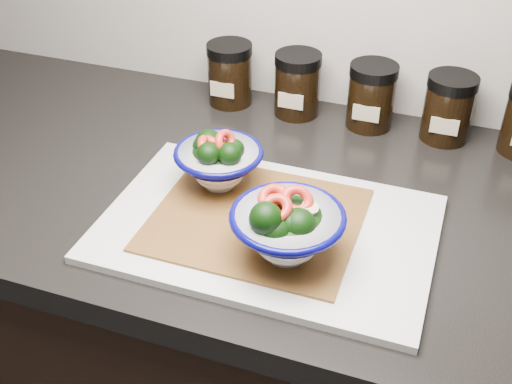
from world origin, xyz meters
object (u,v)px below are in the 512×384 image
(bowl_right, at_px, (287,228))
(spice_jar_a, at_px, (230,74))
(spice_jar_b, at_px, (297,84))
(spice_jar_d, at_px, (448,108))
(cutting_board, at_px, (267,228))
(bowl_left, at_px, (218,160))
(spice_jar_c, at_px, (371,96))

(bowl_right, bearing_deg, spice_jar_a, 120.29)
(spice_jar_b, xyz_separation_m, spice_jar_d, (0.26, 0.00, 0.00))
(spice_jar_a, bearing_deg, cutting_board, -61.05)
(spice_jar_d, bearing_deg, bowl_left, -136.94)
(spice_jar_c, distance_m, spice_jar_d, 0.13)
(bowl_left, relative_size, spice_jar_c, 1.15)
(cutting_board, xyz_separation_m, bowl_right, (0.04, -0.06, 0.06))
(cutting_board, xyz_separation_m, spice_jar_c, (0.07, 0.34, 0.05))
(spice_jar_d, bearing_deg, spice_jar_a, 180.00)
(bowl_left, distance_m, spice_jar_a, 0.29)
(cutting_board, bearing_deg, spice_jar_a, 118.95)
(cutting_board, relative_size, spice_jar_d, 3.98)
(bowl_left, height_order, spice_jar_d, bowl_left)
(spice_jar_a, height_order, spice_jar_d, same)
(bowl_left, relative_size, spice_jar_d, 1.15)
(cutting_board, bearing_deg, bowl_right, -52.51)
(bowl_left, bearing_deg, cutting_board, -32.90)
(bowl_right, height_order, spice_jar_d, bowl_right)
(bowl_right, distance_m, spice_jar_a, 0.46)
(bowl_left, height_order, bowl_right, bowl_right)
(cutting_board, distance_m, bowl_right, 0.09)
(spice_jar_c, bearing_deg, bowl_left, -121.26)
(cutting_board, height_order, bowl_left, bowl_left)
(spice_jar_a, height_order, spice_jar_b, same)
(cutting_board, height_order, bowl_right, bowl_right)
(spice_jar_a, bearing_deg, spice_jar_d, 0.00)
(spice_jar_c, bearing_deg, spice_jar_d, 0.00)
(bowl_left, bearing_deg, spice_jar_a, 108.21)
(spice_jar_a, xyz_separation_m, spice_jar_c, (0.26, 0.00, 0.00))
(cutting_board, height_order, spice_jar_d, spice_jar_d)
(spice_jar_a, bearing_deg, bowl_left, -71.79)
(spice_jar_a, bearing_deg, spice_jar_c, 0.00)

